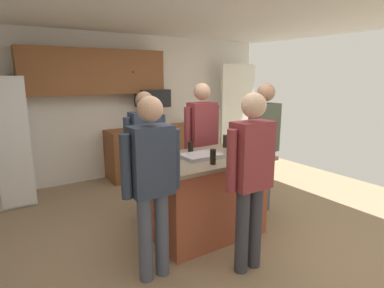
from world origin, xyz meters
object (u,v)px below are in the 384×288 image
Objects in this scene: tumbler_amber at (225,141)px; mug_ceramic_white at (231,151)px; microwave_over_range at (153,98)px; kitchen_island at (206,195)px; person_guest_by_door at (202,136)px; person_elder_center at (251,171)px; person_guest_right at (152,177)px; person_host_foreground at (264,139)px; person_guest_left at (146,148)px; glass_short_whisky at (213,157)px; glass_pilsner at (191,148)px; glass_stout_tall at (244,147)px; serving_tray at (201,156)px.

tumbler_amber reaches higher than mug_ceramic_white.
tumbler_amber is (-0.07, -2.24, -0.41)m from microwave_over_range.
kitchen_island is 1.01m from person_guest_by_door.
person_guest_by_door is at bearing -13.75° from person_elder_center.
tumbler_amber is (1.39, 0.68, 0.05)m from person_guest_right.
person_guest_by_door is 1.00× the size of person_host_foreground.
kitchen_island is 0.60m from mug_ceramic_white.
person_guest_left is 10.46× the size of glass_short_whisky.
glass_pilsner is (-0.37, 0.30, 0.03)m from mug_ceramic_white.
kitchen_island is 0.96m from person_elder_center.
person_guest_by_door reaches higher than tumbler_amber.
mug_ceramic_white is (1.19, 0.34, 0.02)m from person_guest_right.
person_guest_left is 1.58m from person_elder_center.
person_guest_right is 1.42m from glass_stout_tall.
person_guest_right reaches higher than person_guest_left.
glass_short_whisky is at bearing 2.31° from person_guest_by_door.
person_elder_center is 1.21m from tumbler_amber.
glass_pilsner is 0.23m from serving_tray.
tumbler_amber is 1.11× the size of glass_pilsner.
person_elder_center is at bearing 33.44° from person_host_foreground.
glass_pilsner is (0.34, -0.52, 0.06)m from person_guest_left.
person_guest_by_door reaches higher than microwave_over_range.
person_host_foreground is 10.84× the size of tumbler_amber.
person_guest_left reaches higher than kitchen_island.
glass_pilsner is (-1.11, 0.11, -0.00)m from person_host_foreground.
person_guest_right is at bearing -166.87° from glass_stout_tall.
person_guest_right is 11.65× the size of glass_pilsner.
person_guest_left is at bearing 17.42° from person_elder_center.
person_host_foreground reaches higher than person_guest_by_door.
serving_tray is at bearing -90.90° from glass_pilsner.
microwave_over_range is at bearing 76.21° from glass_short_whisky.
person_guest_right is at bearing -154.82° from kitchen_island.
microwave_over_range reaches higher than tumbler_amber.
person_elder_center reaches higher than serving_tray.
serving_tray is at bearing 80.60° from glass_short_whisky.
person_guest_left is 13.19× the size of mug_ceramic_white.
person_guest_left is at bearing 137.08° from glass_stout_tall.
kitchen_island is at bearing 1.99° from serving_tray.
person_host_foreground is at bearing -15.24° from tumbler_amber.
person_guest_right is at bearing 9.16° from person_host_foreground.
microwave_over_range is 0.33× the size of person_guest_right.
tumbler_amber is at bearing 1.10° from person_guest_right.
person_elder_center is 11.79× the size of glass_pilsner.
tumbler_amber is at bearing 89.31° from glass_stout_tall.
person_host_foreground is (0.47, -2.39, -0.42)m from microwave_over_range.
microwave_over_range is 3.83× the size of glass_pilsner.
person_guest_by_door is 1.62m from person_elder_center.
kitchen_island is at bearing 165.13° from mug_ceramic_white.
person_guest_by_door is 4.02× the size of serving_tray.
person_elder_center is at bearing -89.47° from serving_tray.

